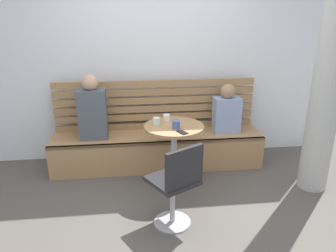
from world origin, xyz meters
name	(u,v)px	position (x,y,z in m)	size (l,w,h in m)	color
ground	(169,219)	(0.00, 0.00, 0.00)	(8.00, 8.00, 0.00)	#514C47
back_wall	(154,51)	(0.00, 1.64, 1.45)	(5.20, 0.10, 2.90)	silver
concrete_pillar	(331,67)	(1.75, 0.45, 1.40)	(0.32, 0.32, 2.80)	#B2B2AD
booth_bench	(158,150)	(0.00, 1.20, 0.22)	(2.70, 0.52, 0.44)	#A87C51
booth_backrest	(156,105)	(0.00, 1.44, 0.78)	(2.65, 0.04, 0.67)	#9A7249
cafe_table	(174,144)	(0.14, 0.70, 0.52)	(0.68, 0.68, 0.74)	#ADADB2
white_chair	(177,183)	(0.06, -0.11, 0.46)	(0.55, 0.55, 0.85)	#ADADB2
person_adult	(92,110)	(-0.80, 1.19, 0.80)	(0.34, 0.22, 0.80)	#4C515B
person_child_left	(227,111)	(0.91, 1.22, 0.72)	(0.34, 0.22, 0.64)	#8C9EC6
cup_glass_short	(157,121)	(-0.05, 0.76, 0.78)	(0.08, 0.08, 0.08)	silver
cup_ceramic_white	(167,117)	(0.08, 0.89, 0.78)	(0.08, 0.08, 0.07)	white
cup_mug_blue	(176,124)	(0.15, 0.60, 0.79)	(0.08, 0.08, 0.10)	#3D5B9E
phone_on_table	(182,132)	(0.20, 0.46, 0.74)	(0.07, 0.14, 0.01)	black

